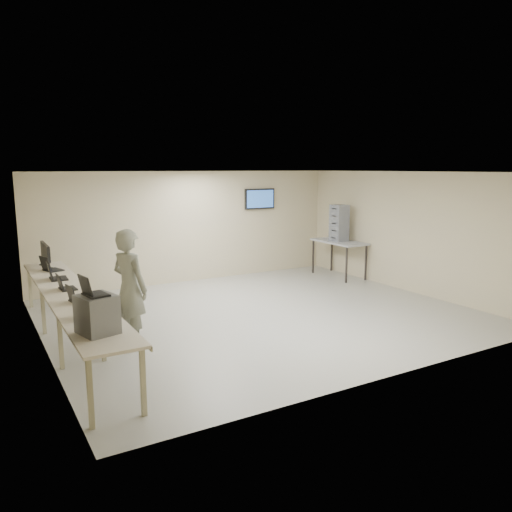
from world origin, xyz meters
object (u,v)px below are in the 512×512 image
workbench (70,297)px  side_table (339,244)px  soldier (130,288)px  equipment_box (97,314)px

workbench → side_table: side_table is taller
workbench → soldier: 0.98m
workbench → soldier: size_ratio=3.11×
soldier → side_table: bearing=-93.7°
equipment_box → side_table: bearing=15.9°
workbench → equipment_box: bearing=-91.6°
workbench → side_table: 7.46m
equipment_box → workbench: bearing=74.0°
soldier → side_table: size_ratio=1.21×
equipment_box → soldier: soldier is taller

